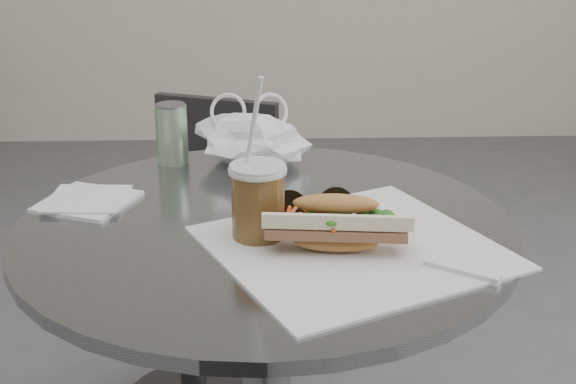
{
  "coord_description": "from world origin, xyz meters",
  "views": [
    {
      "loc": [
        -0.0,
        -0.92,
        1.22
      ],
      "look_at": [
        0.04,
        0.2,
        0.79
      ],
      "focal_mm": 50.0,
      "sensor_mm": 36.0,
      "label": 1
    }
  ],
  "objects_px": {
    "cafe_table": "(266,376)",
    "iced_coffee": "(258,201)",
    "sunglasses": "(311,210)",
    "drink_can": "(172,133)",
    "chair_far": "(197,279)",
    "banh_mi": "(336,224)"
  },
  "relations": [
    {
      "from": "sunglasses",
      "to": "drink_can",
      "type": "relative_size",
      "value": 1.19
    },
    {
      "from": "cafe_table",
      "to": "sunglasses",
      "type": "height_order",
      "value": "sunglasses"
    },
    {
      "from": "cafe_table",
      "to": "iced_coffee",
      "type": "relative_size",
      "value": 3.14
    },
    {
      "from": "sunglasses",
      "to": "banh_mi",
      "type": "bearing_deg",
      "value": -82.54
    },
    {
      "from": "drink_can",
      "to": "chair_far",
      "type": "bearing_deg",
      "value": 89.3
    },
    {
      "from": "cafe_table",
      "to": "iced_coffee",
      "type": "height_order",
      "value": "iced_coffee"
    },
    {
      "from": "cafe_table",
      "to": "drink_can",
      "type": "bearing_deg",
      "value": 119.77
    },
    {
      "from": "banh_mi",
      "to": "drink_can",
      "type": "bearing_deg",
      "value": 129.47
    },
    {
      "from": "sunglasses",
      "to": "drink_can",
      "type": "distance_m",
      "value": 0.38
    },
    {
      "from": "banh_mi",
      "to": "sunglasses",
      "type": "distance_m",
      "value": 0.11
    },
    {
      "from": "cafe_table",
      "to": "iced_coffee",
      "type": "xyz_separation_m",
      "value": [
        -0.01,
        -0.06,
        0.33
      ]
    },
    {
      "from": "banh_mi",
      "to": "sunglasses",
      "type": "xyz_separation_m",
      "value": [
        -0.03,
        0.1,
        -0.02
      ]
    },
    {
      "from": "iced_coffee",
      "to": "sunglasses",
      "type": "distance_m",
      "value": 0.1
    },
    {
      "from": "banh_mi",
      "to": "cafe_table",
      "type": "bearing_deg",
      "value": 138.77
    },
    {
      "from": "chair_far",
      "to": "drink_can",
      "type": "height_order",
      "value": "drink_can"
    },
    {
      "from": "sunglasses",
      "to": "drink_can",
      "type": "height_order",
      "value": "drink_can"
    },
    {
      "from": "sunglasses",
      "to": "iced_coffee",
      "type": "bearing_deg",
      "value": -155.82
    },
    {
      "from": "iced_coffee",
      "to": "sunglasses",
      "type": "relative_size",
      "value": 1.85
    },
    {
      "from": "chair_far",
      "to": "iced_coffee",
      "type": "bearing_deg",
      "value": 123.96
    },
    {
      "from": "chair_far",
      "to": "banh_mi",
      "type": "bearing_deg",
      "value": 131.06
    },
    {
      "from": "chair_far",
      "to": "drink_can",
      "type": "xyz_separation_m",
      "value": [
        -0.0,
        -0.31,
        0.46
      ]
    },
    {
      "from": "drink_can",
      "to": "sunglasses",
      "type": "bearing_deg",
      "value": -51.33
    }
  ]
}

